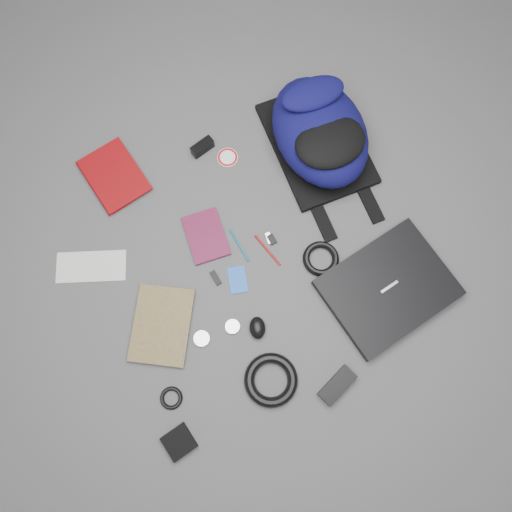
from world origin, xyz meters
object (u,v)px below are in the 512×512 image
object	(u,v)px
backpack	(320,132)
compact_camera	(202,147)
mouse	(257,328)
pouch	(179,442)
dvd_case	(206,236)
power_brick	(337,385)
laptop	(388,288)
textbook_red	(92,189)
comic_book	(134,322)

from	to	relation	value
backpack	compact_camera	distance (m)	0.43
compact_camera	mouse	distance (m)	0.69
mouse	pouch	distance (m)	0.44
dvd_case	power_brick	world-z (taller)	power_brick
laptop	textbook_red	xyz separation A→B (m)	(-0.85, 0.70, -0.01)
laptop	mouse	xyz separation A→B (m)	(-0.46, 0.03, -0.00)
backpack	comic_book	bearing A→B (deg)	-155.81
pouch	backpack	bearing A→B (deg)	45.23
laptop	pouch	world-z (taller)	laptop
comic_book	power_brick	size ratio (longest dim) A/B	1.99
comic_book	pouch	world-z (taller)	pouch
laptop	dvd_case	bearing A→B (deg)	129.86
dvd_case	compact_camera	world-z (taller)	compact_camera
laptop	mouse	size ratio (longest dim) A/B	5.46
laptop	pouch	bearing A→B (deg)	-177.79
laptop	textbook_red	distance (m)	1.10
backpack	power_brick	distance (m)	0.87
power_brick	mouse	bearing A→B (deg)	99.24
laptop	compact_camera	xyz separation A→B (m)	(-0.42, 0.72, 0.00)
dvd_case	mouse	world-z (taller)	mouse
backpack	pouch	bearing A→B (deg)	-136.01
backpack	mouse	distance (m)	0.72
backpack	mouse	size ratio (longest dim) A/B	6.55
textbook_red	comic_book	distance (m)	0.51
pouch	power_brick	bearing A→B (deg)	-1.51
pouch	textbook_red	bearing A→B (deg)	91.50
textbook_red	compact_camera	xyz separation A→B (m)	(0.42, 0.01, 0.01)
mouse	compact_camera	bearing A→B (deg)	101.65
laptop	comic_book	distance (m)	0.87
backpack	laptop	world-z (taller)	backpack
backpack	dvd_case	xyz separation A→B (m)	(-0.50, -0.19, -0.10)
mouse	power_brick	xyz separation A→B (m)	(0.18, -0.26, -0.00)
backpack	compact_camera	xyz separation A→B (m)	(-0.40, 0.13, -0.08)
power_brick	pouch	xyz separation A→B (m)	(-0.54, 0.01, -0.00)
textbook_red	power_brick	world-z (taller)	power_brick
laptop	comic_book	xyz separation A→B (m)	(-0.85, 0.19, -0.01)
textbook_red	pouch	size ratio (longest dim) A/B	2.78
dvd_case	mouse	distance (m)	0.37
mouse	comic_book	bearing A→B (deg)	171.78
dvd_case	compact_camera	size ratio (longest dim) A/B	2.10
textbook_red	pouch	xyz separation A→B (m)	(0.02, -0.92, -0.00)
mouse	power_brick	world-z (taller)	mouse
backpack	dvd_case	world-z (taller)	backpack
laptop	textbook_red	bearing A→B (deg)	127.43
backpack	pouch	distance (m)	1.14
laptop	pouch	distance (m)	0.85
compact_camera	power_brick	distance (m)	0.96
dvd_case	mouse	xyz separation A→B (m)	(0.06, -0.37, 0.01)
dvd_case	pouch	size ratio (longest dim) A/B	2.06
compact_camera	power_brick	xyz separation A→B (m)	(0.14, -0.95, -0.01)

